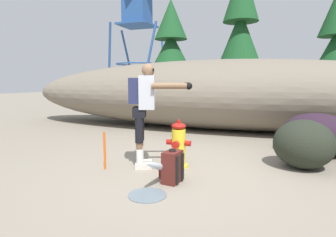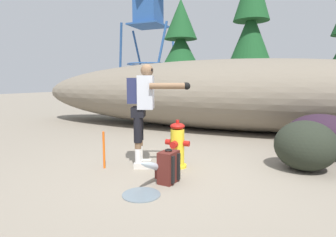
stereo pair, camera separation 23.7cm
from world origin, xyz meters
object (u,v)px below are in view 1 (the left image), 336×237
survey_stake (105,151)px  boulder_mid (304,144)px  boulder_large (317,134)px  fire_hydrant (178,145)px  spare_backpack (172,167)px  watchtower (137,13)px  utility_worker (146,102)px

survey_stake → boulder_mid: bearing=21.3°
boulder_large → fire_hydrant: bearing=-142.3°
spare_backpack → boulder_mid: boulder_mid is taller
watchtower → boulder_large: bearing=-51.5°
boulder_large → boulder_mid: 1.14m
fire_hydrant → boulder_large: 2.83m
fire_hydrant → watchtower: bearing=118.4°
boulder_mid → fire_hydrant: bearing=-161.4°
spare_backpack → watchtower: 17.92m
spare_backpack → survey_stake: size_ratio=0.78×
fire_hydrant → boulder_large: boulder_large is taller
fire_hydrant → boulder_large: bearing=37.7°
fire_hydrant → utility_worker: (-0.49, -0.19, 0.70)m
boulder_large → watchtower: size_ratio=0.15×
boulder_mid → watchtower: watchtower is taller
fire_hydrant → spare_backpack: size_ratio=1.66×
utility_worker → fire_hydrant: bearing=-0.4°
fire_hydrant → survey_stake: (-1.06, -0.51, -0.06)m
boulder_mid → survey_stake: size_ratio=1.56×
fire_hydrant → spare_backpack: 0.72m
survey_stake → spare_backpack: bearing=-8.7°
watchtower → spare_backpack: bearing=-62.3°
fire_hydrant → spare_backpack: (0.13, -0.70, -0.14)m
utility_worker → boulder_large: size_ratio=1.29×
watchtower → survey_stake: watchtower is taller
boulder_large → survey_stake: bearing=-145.8°
utility_worker → watchtower: watchtower is taller
utility_worker → survey_stake: size_ratio=2.77×
boulder_mid → watchtower: (-9.62, 13.62, 5.81)m
fire_hydrant → boulder_large: (2.24, 1.73, 0.04)m
utility_worker → spare_backpack: size_ratio=3.54×
boulder_large → boulder_mid: boulder_mid is taller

